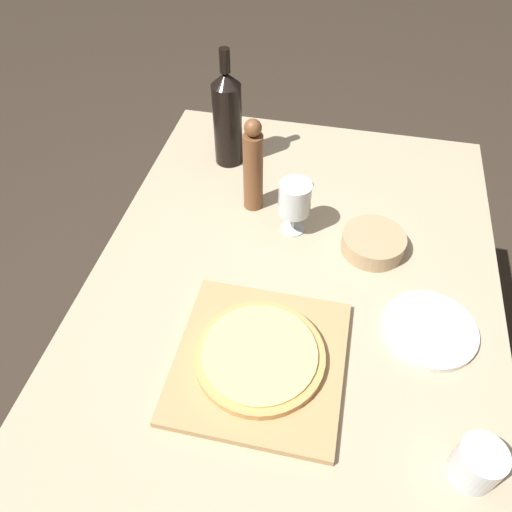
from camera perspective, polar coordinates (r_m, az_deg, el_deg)
The scene contains 10 objects.
ground_plane at distance 1.82m, azimuth 2.98°, elevation -17.75°, with size 12.00×12.00×0.00m, color #382D23.
dining_table at distance 1.26m, azimuth 4.12°, elevation -5.12°, with size 0.95×1.29×0.75m.
cutting_board at distance 1.04m, azimuth 0.42°, elevation -11.88°, with size 0.34×0.35×0.02m.
pizza at distance 1.02m, azimuth 0.42°, elevation -11.29°, with size 0.26×0.26×0.02m.
wine_bottle at distance 1.44m, azimuth -3.29°, elevation 15.50°, with size 0.08×0.08×0.34m.
pepper_mill at distance 1.28m, azimuth -0.34°, elevation 10.09°, with size 0.05×0.05×0.26m.
wine_glass at distance 1.22m, azimuth 4.44°, elevation 6.47°, with size 0.08×0.08×0.15m.
small_bowl at distance 1.25m, azimuth 13.25°, elevation 1.47°, with size 0.15×0.15×0.05m.
drinking_tumbler at distance 0.99m, azimuth 23.97°, elevation -20.85°, with size 0.08×0.08×0.08m.
dinner_plate at distance 1.14m, azimuth 19.22°, elevation -7.91°, with size 0.20×0.20×0.01m.
Camera 1 is at (0.07, -0.77, 1.65)m, focal length 35.00 mm.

